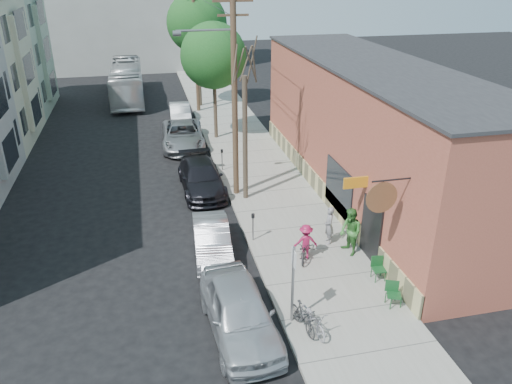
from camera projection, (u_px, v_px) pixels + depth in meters
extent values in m
plane|color=black|center=(205.00, 266.00, 19.61)|extent=(120.00, 120.00, 0.00)
cube|color=gray|center=(251.00, 158.00, 30.16)|extent=(4.50, 58.00, 0.15)
cube|color=#9D4C3A|center=(371.00, 133.00, 24.48)|extent=(5.00, 20.00, 6.50)
cube|color=#2B2B2D|center=(378.00, 65.00, 23.09)|extent=(5.20, 20.20, 0.12)
cube|color=tan|center=(319.00, 187.00, 25.11)|extent=(0.10, 20.00, 1.10)
cube|color=black|center=(371.00, 232.00, 19.48)|extent=(0.10, 1.60, 2.60)
cube|color=black|center=(339.00, 189.00, 22.45)|extent=(0.08, 3.00, 2.20)
cylinder|color=brown|center=(382.00, 198.00, 16.26)|extent=(1.10, 0.06, 1.10)
cube|color=orange|center=(356.00, 183.00, 19.34)|extent=(1.00, 0.08, 0.45)
cube|color=beige|center=(20.00, 72.00, 31.76)|extent=(1.10, 3.20, 7.00)
cube|color=#94A88E|center=(2.00, 53.00, 38.28)|extent=(6.00, 8.00, 9.00)
cube|color=#94A88E|center=(40.00, 52.00, 38.84)|extent=(1.10, 3.20, 7.00)
cube|color=#9A9B97|center=(133.00, 11.00, 53.82)|extent=(18.00, 8.00, 12.00)
cube|color=slate|center=(293.00, 285.00, 15.86)|extent=(0.07, 0.07, 2.80)
cube|color=silver|center=(294.00, 258.00, 15.43)|extent=(0.02, 0.45, 0.60)
cylinder|color=slate|center=(253.00, 228.00, 20.95)|extent=(0.06, 0.06, 1.10)
cylinder|color=black|center=(253.00, 216.00, 20.69)|extent=(0.14, 0.14, 0.18)
cylinder|color=slate|center=(222.00, 161.00, 28.01)|extent=(0.06, 0.06, 1.10)
cylinder|color=black|center=(222.00, 151.00, 27.76)|extent=(0.14, 0.14, 0.18)
cylinder|color=#503A28|center=(235.00, 96.00, 23.40)|extent=(0.28, 0.28, 10.00)
cube|color=#503A28|center=(233.00, 1.00, 21.63)|extent=(1.80, 0.12, 0.12)
cube|color=#503A28|center=(233.00, 15.00, 21.89)|extent=(1.40, 0.10, 0.10)
cylinder|color=slate|center=(177.00, 33.00, 21.67)|extent=(0.35, 0.24, 0.24)
cylinder|color=#503A28|center=(196.00, 45.00, 37.45)|extent=(0.28, 0.28, 10.00)
cylinder|color=#44392C|center=(245.00, 140.00, 23.71)|extent=(0.24, 0.24, 6.08)
cylinder|color=#44392C|center=(215.00, 100.00, 32.50)|extent=(0.24, 0.24, 5.05)
sphere|color=#1E5820|center=(213.00, 56.00, 31.31)|extent=(4.17, 4.17, 4.17)
cylinder|color=#44392C|center=(199.00, 68.00, 39.68)|extent=(0.24, 0.24, 6.07)
sphere|color=#1E5820|center=(197.00, 23.00, 38.24)|extent=(4.63, 4.63, 4.63)
imported|color=gray|center=(329.00, 225.00, 20.63)|extent=(0.47, 0.65, 1.65)
imported|color=#367A30|center=(350.00, 232.00, 19.79)|extent=(0.92, 1.08, 1.97)
imported|color=maroon|center=(306.00, 242.00, 19.59)|extent=(1.00, 0.63, 1.48)
imported|color=black|center=(305.00, 248.00, 19.71)|extent=(1.24, 1.78, 0.89)
imported|color=black|center=(303.00, 317.00, 15.86)|extent=(0.73, 1.59, 0.92)
imported|color=gray|center=(313.00, 319.00, 15.83)|extent=(0.81, 1.71, 0.86)
imported|color=silver|center=(240.00, 312.00, 15.77)|extent=(2.24, 4.97, 1.66)
imported|color=#AFAFB7|center=(212.00, 239.00, 20.19)|extent=(1.66, 4.12, 1.33)
imported|color=black|center=(201.00, 177.00, 25.78)|extent=(2.20, 5.16, 1.48)
imported|color=gray|center=(183.00, 135.00, 31.92)|extent=(2.86, 5.73, 1.56)
imported|color=#A2A6A9|center=(180.00, 113.00, 36.79)|extent=(1.60, 4.23, 1.38)
imported|color=white|center=(127.00, 82.00, 42.67)|extent=(2.58, 11.00, 3.06)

